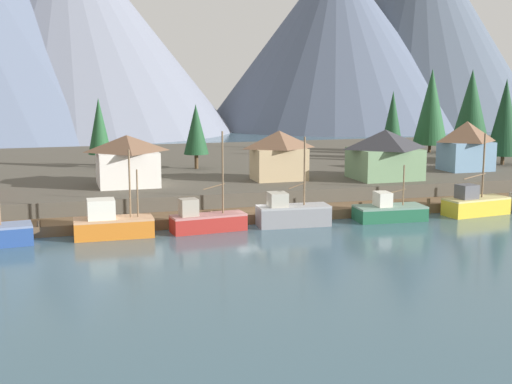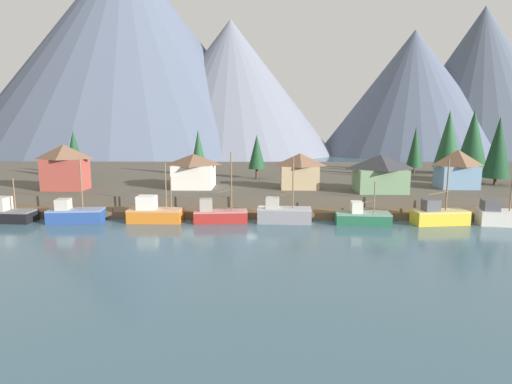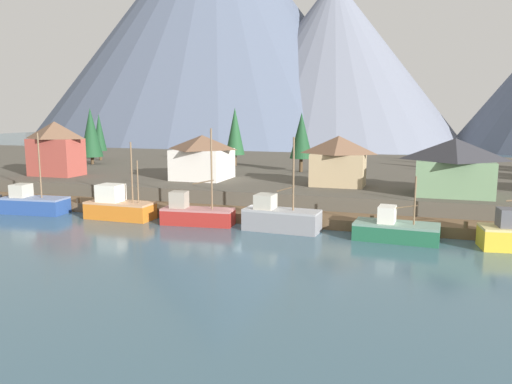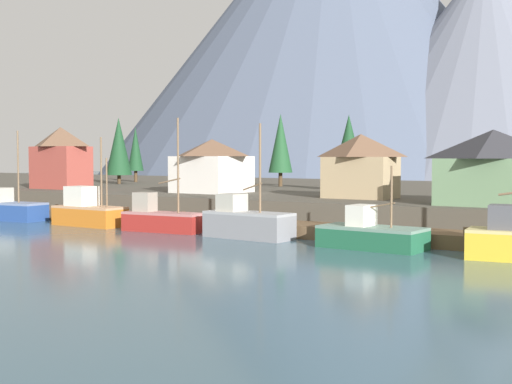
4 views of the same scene
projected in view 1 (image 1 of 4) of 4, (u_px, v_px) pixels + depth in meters
ground_plane at (207, 197)px, 87.29m from camera, size 400.00×400.00×1.00m
dock at (245, 216)px, 70.10m from camera, size 80.00×4.00×1.60m
shoreline_bank at (188, 171)px, 98.34m from camera, size 400.00×56.00×2.50m
mountain_central_peak at (67, 26)px, 181.65m from camera, size 87.50×87.50×55.57m
mountain_east_peak at (335, 39)px, 203.11m from camera, size 77.53×77.53×51.10m
mountain_far_ridge at (419, 25)px, 215.44m from camera, size 76.88×76.88×61.45m
fishing_boat_orange at (111, 224)px, 62.72m from camera, size 7.14×2.93×8.00m
fishing_boat_red at (206, 220)px, 65.20m from camera, size 7.30×3.03×9.45m
fishing_boat_grey at (292, 214)px, 67.62m from camera, size 7.24×3.01×8.76m
fishing_boat_green at (389, 211)px, 70.28m from camera, size 7.29×3.63×5.64m
fishing_boat_yellow at (475, 204)px, 73.06m from camera, size 7.40×3.67×8.63m
house_green at (385, 154)px, 81.68m from camera, size 7.83×6.72×5.85m
house_blue at (466, 145)px, 89.14m from camera, size 6.29×4.87×6.36m
house_tan at (279, 155)px, 80.73m from camera, size 6.38×4.28×5.81m
house_white at (127, 160)px, 76.67m from camera, size 6.84×6.94×5.63m
conifer_near_left at (505, 117)px, 94.43m from camera, size 4.57×4.57×11.81m
conifer_near_right at (99, 126)px, 91.75m from camera, size 3.08×3.08×9.28m
conifer_mid_left at (431, 107)px, 109.96m from camera, size 5.53×5.53×13.33m
conifer_back_left at (196, 129)px, 90.30m from camera, size 3.29×3.29×8.49m
conifer_back_right at (471, 109)px, 98.87m from camera, size 5.71×5.71×13.13m
conifer_far_left at (393, 118)px, 107.91m from camera, size 3.30×3.30×9.88m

